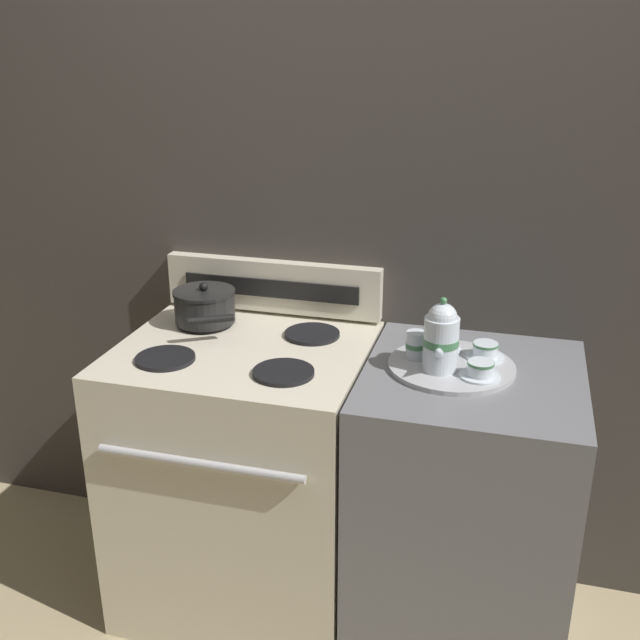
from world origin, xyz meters
name	(u,v)px	position (x,y,z in m)	size (l,w,h in m)	color
ground_plane	(339,605)	(0.00, 0.00, 0.00)	(6.00, 6.00, 0.00)	tan
wall_back	(368,255)	(0.00, 0.34, 1.10)	(6.00, 0.05, 2.20)	#423D38
stove	(247,475)	(-0.31, 0.00, 0.45)	(0.74, 0.66, 0.90)	beige
control_panel	(273,286)	(-0.31, 0.29, 0.99)	(0.72, 0.05, 0.17)	beige
side_counter	(463,510)	(0.37, 0.00, 0.44)	(0.60, 0.63, 0.89)	slate
saucepan	(205,306)	(-0.48, 0.14, 0.95)	(0.24, 0.28, 0.13)	black
serving_tray	(451,366)	(0.31, 0.02, 0.90)	(0.35, 0.35, 0.01)	#B2B2B7
teapot	(441,337)	(0.28, -0.03, 1.00)	(0.10, 0.15, 0.21)	silver
teacup_left	(480,369)	(0.39, -0.05, 0.93)	(0.11, 0.11, 0.04)	silver
teacup_right	(485,350)	(0.39, 0.09, 0.93)	(0.11, 0.11, 0.04)	silver
teacup_front	(443,343)	(0.27, 0.11, 0.93)	(0.11, 0.11, 0.04)	silver
creamer_jug	(416,345)	(0.21, 0.03, 0.94)	(0.06, 0.06, 0.08)	silver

